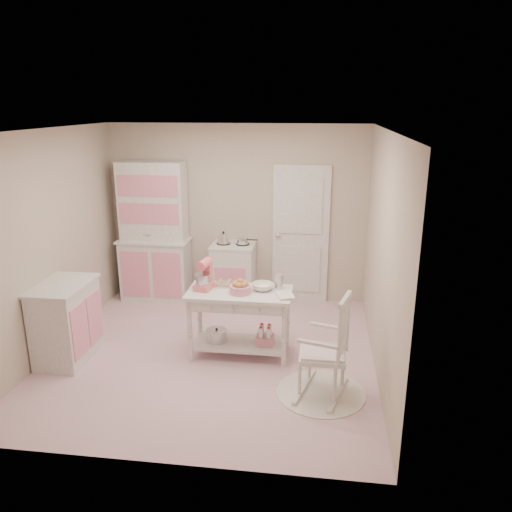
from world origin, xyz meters
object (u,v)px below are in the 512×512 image
Objects in this scene: stand_mixer at (204,275)px; bread_basket at (240,289)px; base_cabinet at (66,322)px; stove at (234,274)px; work_table at (240,323)px; hutch at (154,232)px; rocking_chair at (323,345)px.

bread_basket is (0.44, -0.07, -0.12)m from stand_mixer.
base_cabinet is at bearing -155.70° from stand_mixer.
stand_mixer reaches higher than bread_basket.
work_table is at bearing -77.41° from stove.
base_cabinet is at bearing -102.07° from hutch.
stove is 1.00× the size of base_cabinet.
base_cabinet is (-1.62, -1.91, 0.00)m from stove.
work_table is (0.35, -1.56, -0.06)m from stove.
rocking_chair is (1.31, -2.28, 0.09)m from stove.
stand_mixer is (1.13, -1.59, -0.07)m from hutch.
bread_basket is (-0.94, 0.67, 0.30)m from rocking_chair.
base_cabinet reaches higher than work_table.
stove is 0.77× the size of work_table.
hutch is 6.12× the size of stand_mixer.
rocking_chair is 3.24× the size of stand_mixer.
work_table is at bearing 10.12° from base_cabinet.
hutch is 2.32m from work_table.
work_table is (1.55, -1.61, -0.64)m from hutch.
base_cabinet is 1.67m from stand_mixer.
base_cabinet is 2.95m from rocking_chair.
stand_mixer is at bearing 13.48° from base_cabinet.
stand_mixer is (1.55, 0.37, 0.51)m from base_cabinet.
rocking_chair is 1.21m from work_table.
stove is 0.84× the size of rocking_chair.
base_cabinet is 3.68× the size of bread_basket.
stove is at bearing 98.12° from stand_mixer.
base_cabinet is 2.00m from work_table.
hutch is 2.08m from base_cabinet.
stand_mixer is (-0.07, -1.54, 0.51)m from stove.
hutch is 1.73× the size of work_table.
bread_basket is at bearing 159.87° from rocking_chair.
base_cabinet is 0.77× the size of work_table.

